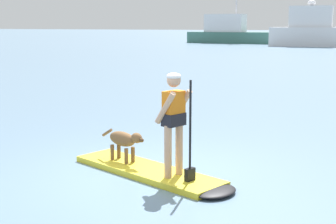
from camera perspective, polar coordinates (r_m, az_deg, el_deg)
ground_plane at (r=8.41m, az=-2.49°, el=-7.18°), size 400.00×400.00×0.00m
paddleboard at (r=8.24m, az=-1.40°, el=-7.17°), size 3.28×1.96×0.10m
person_paddler at (r=7.71m, az=0.76°, el=-0.58°), size 0.68×0.60×1.67m
dog at (r=8.70m, az=-5.13°, el=-3.30°), size 1.04×0.50×0.57m
moored_boat_starboard at (r=66.47m, az=7.14°, el=9.19°), size 11.88×4.40×9.96m
moored_boat_port at (r=58.74m, az=16.80°, el=9.00°), size 10.40×3.57×5.19m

